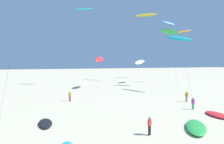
{
  "coord_description": "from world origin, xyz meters",
  "views": [
    {
      "loc": [
        -7.25,
        -5.01,
        6.75
      ],
      "look_at": [
        -0.82,
        19.05,
        5.19
      ],
      "focal_mm": 28.81,
      "sensor_mm": 36.0,
      "label": 1
    }
  ],
  "objects_px": {
    "flying_kite_9": "(169,32)",
    "person_foreground_walker": "(70,96)",
    "flying_kite_3": "(146,15)",
    "flying_kite_8": "(179,38)",
    "person_mid_field": "(193,103)",
    "flying_kite_2": "(182,32)",
    "grounded_kite_2": "(45,123)",
    "person_near_left": "(187,96)",
    "grounded_kite_0": "(196,127)",
    "flying_kite_1": "(83,9)",
    "flying_kite_6": "(100,59)",
    "flying_kite_0": "(140,62)",
    "grounded_kite_3": "(217,115)",
    "person_near_right": "(150,125)",
    "flying_kite_4": "(168,23)"
  },
  "relations": [
    {
      "from": "flying_kite_9",
      "to": "person_foreground_walker",
      "type": "bearing_deg",
      "value": -156.48
    },
    {
      "from": "flying_kite_3",
      "to": "flying_kite_8",
      "type": "height_order",
      "value": "flying_kite_3"
    },
    {
      "from": "flying_kite_3",
      "to": "person_mid_field",
      "type": "xyz_separation_m",
      "value": [
        -8.95,
        -34.02,
        -20.75
      ]
    },
    {
      "from": "flying_kite_2",
      "to": "grounded_kite_2",
      "type": "bearing_deg",
      "value": -142.97
    },
    {
      "from": "person_near_left",
      "to": "flying_kite_2",
      "type": "bearing_deg",
      "value": 56.03
    },
    {
      "from": "flying_kite_3",
      "to": "person_near_left",
      "type": "height_order",
      "value": "flying_kite_3"
    },
    {
      "from": "grounded_kite_0",
      "to": "grounded_kite_2",
      "type": "distance_m",
      "value": 15.43
    },
    {
      "from": "grounded_kite_0",
      "to": "flying_kite_1",
      "type": "bearing_deg",
      "value": 102.08
    },
    {
      "from": "person_near_left",
      "to": "person_mid_field",
      "type": "height_order",
      "value": "person_near_left"
    },
    {
      "from": "flying_kite_6",
      "to": "flying_kite_0",
      "type": "bearing_deg",
      "value": 27.62
    },
    {
      "from": "grounded_kite_2",
      "to": "grounded_kite_3",
      "type": "relative_size",
      "value": 1.05
    },
    {
      "from": "flying_kite_8",
      "to": "person_foreground_walker",
      "type": "xyz_separation_m",
      "value": [
        -22.96,
        -3.25,
        -10.59
      ]
    },
    {
      "from": "person_near_right",
      "to": "person_mid_field",
      "type": "bearing_deg",
      "value": 32.83
    },
    {
      "from": "flying_kite_1",
      "to": "grounded_kite_2",
      "type": "distance_m",
      "value": 36.07
    },
    {
      "from": "grounded_kite_0",
      "to": "person_near_right",
      "type": "distance_m",
      "value": 5.17
    },
    {
      "from": "flying_kite_4",
      "to": "grounded_kite_2",
      "type": "distance_m",
      "value": 61.08
    },
    {
      "from": "person_near_left",
      "to": "flying_kite_6",
      "type": "bearing_deg",
      "value": 121.44
    },
    {
      "from": "flying_kite_6",
      "to": "flying_kite_9",
      "type": "bearing_deg",
      "value": -5.04
    },
    {
      "from": "grounded_kite_2",
      "to": "person_near_right",
      "type": "xyz_separation_m",
      "value": [
        9.41,
        -5.33,
        0.79
      ]
    },
    {
      "from": "grounded_kite_2",
      "to": "person_mid_field",
      "type": "relative_size",
      "value": 2.05
    },
    {
      "from": "flying_kite_6",
      "to": "person_foreground_walker",
      "type": "distance_m",
      "value": 16.02
    },
    {
      "from": "flying_kite_1",
      "to": "flying_kite_6",
      "type": "relative_size",
      "value": 2.41
    },
    {
      "from": "flying_kite_8",
      "to": "person_mid_field",
      "type": "relative_size",
      "value": 7.5
    },
    {
      "from": "flying_kite_1",
      "to": "person_mid_field",
      "type": "height_order",
      "value": "flying_kite_1"
    },
    {
      "from": "flying_kite_1",
      "to": "person_near_right",
      "type": "xyz_separation_m",
      "value": [
        2.19,
        -34.3,
        -19.46
      ]
    },
    {
      "from": "flying_kite_1",
      "to": "grounded_kite_0",
      "type": "bearing_deg",
      "value": -77.92
    },
    {
      "from": "flying_kite_8",
      "to": "person_near_right",
      "type": "xyz_separation_m",
      "value": [
        -16.41,
        -19.14,
        -10.6
      ]
    },
    {
      "from": "person_foreground_walker",
      "to": "person_near_right",
      "type": "relative_size",
      "value": 1.01
    },
    {
      "from": "grounded_kite_2",
      "to": "flying_kite_6",
      "type": "bearing_deg",
      "value": 65.91
    },
    {
      "from": "flying_kite_3",
      "to": "flying_kite_6",
      "type": "relative_size",
      "value": 2.6
    },
    {
      "from": "flying_kite_8",
      "to": "person_near_left",
      "type": "relative_size",
      "value": 7.36
    },
    {
      "from": "grounded_kite_0",
      "to": "person_mid_field",
      "type": "distance_m",
      "value": 7.77
    },
    {
      "from": "flying_kite_0",
      "to": "flying_kite_6",
      "type": "relative_size",
      "value": 0.85
    },
    {
      "from": "flying_kite_8",
      "to": "person_mid_field",
      "type": "xyz_separation_m",
      "value": [
        -6.63,
        -12.83,
        -10.6
      ]
    },
    {
      "from": "flying_kite_9",
      "to": "flying_kite_4",
      "type": "bearing_deg",
      "value": 58.39
    },
    {
      "from": "flying_kite_8",
      "to": "person_near_right",
      "type": "distance_m",
      "value": 27.35
    },
    {
      "from": "flying_kite_8",
      "to": "grounded_kite_2",
      "type": "bearing_deg",
      "value": -151.86
    },
    {
      "from": "flying_kite_4",
      "to": "grounded_kite_2",
      "type": "bearing_deg",
      "value": -134.55
    },
    {
      "from": "grounded_kite_0",
      "to": "person_near_right",
      "type": "relative_size",
      "value": 2.86
    },
    {
      "from": "person_near_right",
      "to": "grounded_kite_3",
      "type": "bearing_deg",
      "value": 15.67
    },
    {
      "from": "grounded_kite_3",
      "to": "person_foreground_walker",
      "type": "xyz_separation_m",
      "value": [
        -17.12,
        12.92,
        0.76
      ]
    },
    {
      "from": "flying_kite_2",
      "to": "grounded_kite_3",
      "type": "distance_m",
      "value": 37.31
    },
    {
      "from": "flying_kite_4",
      "to": "person_near_right",
      "type": "distance_m",
      "value": 59.1
    },
    {
      "from": "grounded_kite_0",
      "to": "person_mid_field",
      "type": "bearing_deg",
      "value": 52.9
    },
    {
      "from": "flying_kite_2",
      "to": "grounded_kite_0",
      "type": "distance_m",
      "value": 42.15
    },
    {
      "from": "flying_kite_4",
      "to": "person_near_left",
      "type": "distance_m",
      "value": 45.04
    },
    {
      "from": "flying_kite_1",
      "to": "grounded_kite_3",
      "type": "height_order",
      "value": "flying_kite_1"
    },
    {
      "from": "flying_kite_8",
      "to": "grounded_kite_2",
      "type": "relative_size",
      "value": 3.66
    },
    {
      "from": "flying_kite_0",
      "to": "flying_kite_3",
      "type": "distance_m",
      "value": 16.44
    },
    {
      "from": "flying_kite_6",
      "to": "grounded_kite_2",
      "type": "relative_size",
      "value": 2.48
    }
  ]
}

